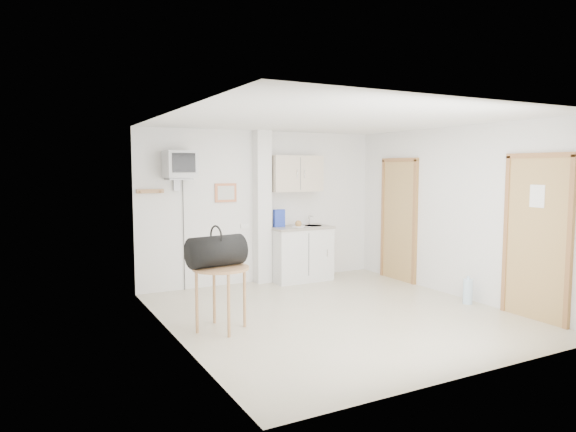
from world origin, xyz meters
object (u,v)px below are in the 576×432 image
crt_television (180,165)px  duffel_bag (216,251)px  water_bottle (468,291)px  round_table (221,275)px

crt_television → duffel_bag: (-0.13, -1.89, -1.00)m
water_bottle → crt_television: bearing=143.9°
water_bottle → round_table: bearing=171.5°
crt_television → round_table: (-0.10, -1.94, -1.28)m
crt_television → duffel_bag: size_ratio=3.06×
round_table → water_bottle: bearing=-8.5°
crt_television → duffel_bag: 2.15m
crt_television → water_bottle: 4.52m
round_table → duffel_bag: (-0.04, 0.05, 0.28)m
round_table → water_bottle: size_ratio=1.91×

